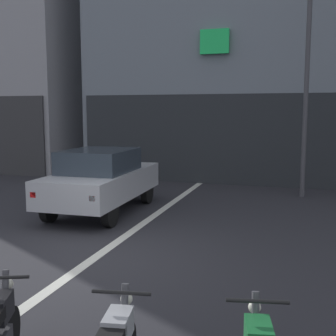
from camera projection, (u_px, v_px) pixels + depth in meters
name	position (u px, v px, depth m)	size (l,w,h in m)	color
ground_plane	(94.00, 258.00, 7.59)	(120.00, 120.00, 0.00)	#2B2B30
lane_centre_line	(183.00, 195.00, 13.27)	(0.20, 18.00, 0.01)	silver
building_mid_block	(239.00, 9.00, 18.02)	(10.97, 7.76, 13.79)	gray
car_silver_crossing_near	(102.00, 178.00, 10.94)	(1.86, 4.14, 1.64)	black
street_lamp	(308.00, 60.00, 12.56)	(0.36, 0.36, 6.73)	#47474C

